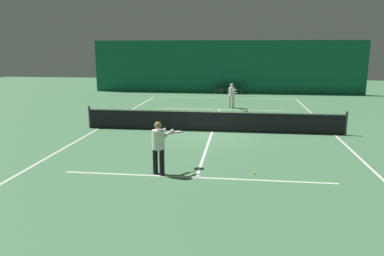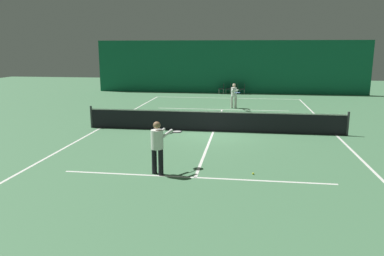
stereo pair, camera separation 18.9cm
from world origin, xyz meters
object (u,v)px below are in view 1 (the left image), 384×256
courtside_chair_3 (240,88)px  tennis_ball (254,173)px  courtside_chair_1 (226,88)px  player_far (232,94)px  tennis_net (212,121)px  player_near (159,144)px  courtside_chair_2 (233,88)px  courtside_chair_0 (219,88)px

courtside_chair_3 → tennis_ball: 20.57m
courtside_chair_1 → tennis_ball: (1.67, -20.56, -0.45)m
player_far → courtside_chair_1: (-0.65, 7.68, -0.44)m
courtside_chair_3 → tennis_net: bearing=-4.8°
player_near → courtside_chair_2: 20.99m
player_far → courtside_chair_3: player_far is taller
courtside_chair_3 → courtside_chair_0: bearing=-90.0°
player_far → courtside_chair_0: (-1.23, 7.68, -0.44)m
tennis_net → courtside_chair_1: tennis_net is taller
player_far → courtside_chair_1: size_ratio=1.89×
courtside_chair_2 → courtside_chair_0: bearing=-90.0°
courtside_chair_0 → courtside_chair_1: same height
tennis_net → courtside_chair_2: bearing=87.5°
tennis_net → player_far: bearing=84.2°
tennis_ball → courtside_chair_0: bearing=96.2°
courtside_chair_1 → courtside_chair_2: same height
tennis_net → courtside_chair_0: (-0.52, 14.67, -0.03)m
tennis_net → courtside_chair_2: 14.69m
courtside_chair_0 → courtside_chair_1: bearing=90.0°
courtside_chair_2 → courtside_chair_1: bearing=-90.0°
courtside_chair_1 → tennis_ball: size_ratio=12.73×
courtside_chair_1 → player_near: bearing=-3.4°
tennis_ball → player_near: bearing=-173.1°
courtside_chair_0 → courtside_chair_3: same height
courtside_chair_3 → tennis_ball: bearing=1.4°
courtside_chair_2 → player_far: bearing=0.5°
courtside_chair_1 → courtside_chair_2: 0.58m
player_near → tennis_ball: 3.06m
courtside_chair_3 → courtside_chair_2: bearing=-90.0°
player_near → courtside_chair_1: bearing=23.7°
tennis_net → courtside_chair_3: (1.23, 14.67, -0.03)m
tennis_ball → courtside_chair_2: bearing=93.0°
courtside_chair_1 → tennis_ball: 20.63m
player_near → courtside_chair_0: bearing=25.3°
courtside_chair_2 → courtside_chair_3: same height
courtside_chair_1 → courtside_chair_3: 1.17m
player_near → courtside_chair_2: size_ratio=1.98×
tennis_net → courtside_chair_3: 14.73m
tennis_net → courtside_chair_0: 14.68m
tennis_net → courtside_chair_1: 14.67m
player_far → tennis_ball: bearing=-10.3°
courtside_chair_1 → tennis_net: bearing=-0.3°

